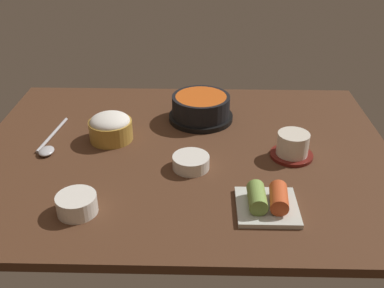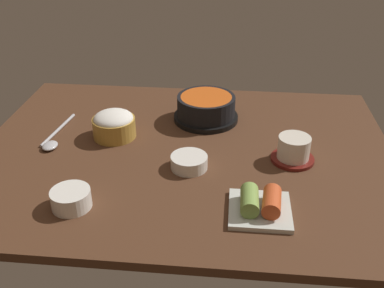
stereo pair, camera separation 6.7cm
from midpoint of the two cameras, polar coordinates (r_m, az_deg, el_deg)
name	(u,v)px [view 1 (the left image)]	position (r cm, az deg, el deg)	size (l,w,h in cm)	color
dining_table	(184,154)	(108.69, -2.80, -1.32)	(100.00, 76.00, 2.00)	#4C2D1C
stone_pot	(201,108)	(121.30, -0.45, 4.61)	(17.40, 17.40, 6.84)	black
rice_bowl	(111,127)	(113.74, -11.98, 2.11)	(10.75, 10.75, 6.92)	#B78C38
tea_cup_with_saucer	(293,146)	(106.15, 10.90, -0.25)	(10.00, 10.00, 6.11)	maroon
banchan_cup_center	(191,162)	(100.77, -2.05, -2.29)	(8.33, 8.33, 3.01)	white
kimchi_plate	(267,202)	(89.02, 7.43, -7.32)	(12.07, 12.07, 4.58)	silver
side_bowl_near	(77,204)	(91.10, -16.50, -7.31)	(7.91, 7.91, 3.79)	white
spoon	(49,145)	(115.69, -19.33, -0.15)	(4.52, 19.95, 1.35)	#B7B7BC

